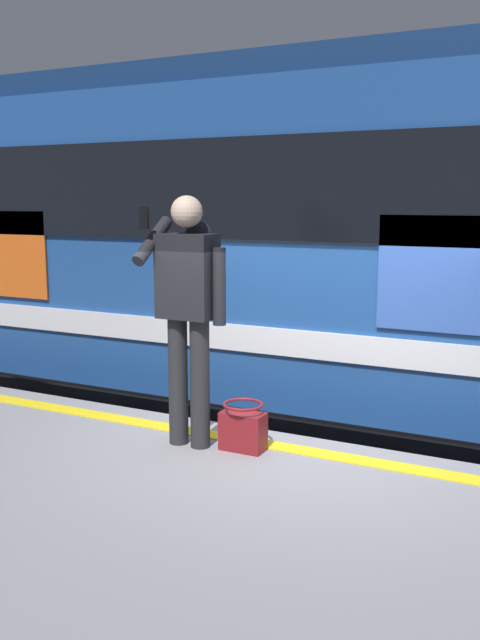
% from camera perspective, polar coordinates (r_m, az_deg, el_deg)
% --- Properties ---
extents(ground_plane, '(24.78, 24.78, 0.00)m').
position_cam_1_polar(ground_plane, '(5.79, 4.09, -19.61)').
color(ground_plane, '#4C4742').
extents(safety_line, '(14.00, 0.16, 0.01)m').
position_cam_1_polar(safety_line, '(5.08, 2.91, -10.26)').
color(safety_line, yellow).
rests_on(safety_line, platform).
extents(track_rail_near, '(18.57, 0.08, 0.16)m').
position_cam_1_polar(track_rail_near, '(7.06, 9.08, -13.34)').
color(track_rail_near, slate).
rests_on(track_rail_near, ground).
extents(track_rail_far, '(18.57, 0.08, 0.16)m').
position_cam_1_polar(track_rail_far, '(8.35, 12.14, -9.72)').
color(track_rail_far, slate).
rests_on(track_rail_far, ground).
extents(train_carriage, '(13.99, 2.85, 3.97)m').
position_cam_1_polar(train_carriage, '(7.66, 1.50, 7.43)').
color(train_carriage, '#1E478C').
rests_on(train_carriage, ground).
extents(passenger, '(0.57, 0.55, 1.78)m').
position_cam_1_polar(passenger, '(4.87, -4.23, 1.65)').
color(passenger, '#262628').
rests_on(passenger, platform).
extents(handbag, '(0.31, 0.29, 0.34)m').
position_cam_1_polar(handbag, '(4.95, 0.25, -8.89)').
color(handbag, maroon).
rests_on(handbag, platform).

